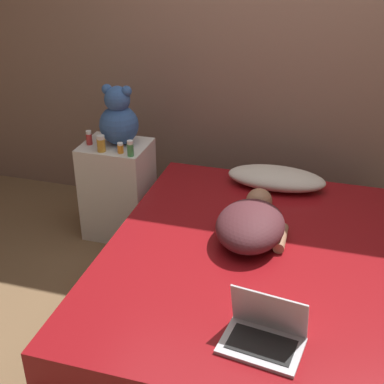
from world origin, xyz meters
TOP-DOWN VIEW (x-y plane):
  - ground_plane at (0.00, 0.00)m, footprint 12.00×12.00m
  - wall_back at (0.00, 1.27)m, footprint 8.00×0.06m
  - bed at (0.00, 0.00)m, footprint 1.48×1.97m
  - nightstand at (-1.02, 0.69)m, footprint 0.44×0.37m
  - pillow at (0.05, 0.79)m, footprint 0.63×0.29m
  - person_lying at (0.01, 0.15)m, footprint 0.39×0.64m
  - laptop at (0.21, -0.63)m, footprint 0.36×0.27m
  - teddy_bear at (-0.99, 0.72)m, footprint 0.26×0.26m
  - bottle_green at (-0.85, 0.54)m, footprint 0.04×0.04m
  - bottle_orange at (-0.93, 0.57)m, footprint 0.04×0.04m
  - bottle_red at (-1.18, 0.64)m, footprint 0.04×0.04m
  - bottle_amber at (-1.05, 0.56)m, footprint 0.05×0.05m

SIDE VIEW (x-z plane):
  - ground_plane at x=0.00m, z-range 0.00..0.00m
  - bed at x=0.00m, z-range 0.00..0.46m
  - nightstand at x=-1.02m, z-range 0.00..0.67m
  - laptop at x=0.21m, z-range 0.40..0.63m
  - pillow at x=0.05m, z-range 0.46..0.59m
  - person_lying at x=0.01m, z-range 0.46..0.65m
  - bottle_orange at x=-0.93m, z-range 0.67..0.74m
  - bottle_red at x=-1.18m, z-range 0.67..0.77m
  - bottle_green at x=-0.85m, z-range 0.67..0.78m
  - bottle_amber at x=-1.05m, z-range 0.67..0.78m
  - teddy_bear at x=-0.99m, z-range 0.65..1.05m
  - wall_back at x=0.00m, z-range 0.00..2.60m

